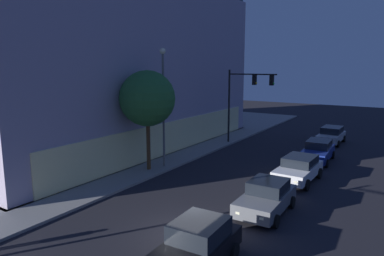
# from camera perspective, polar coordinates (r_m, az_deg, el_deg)

# --- Properties ---
(ground_plane) EXTENTS (120.00, 120.00, 0.00)m
(ground_plane) POSITION_cam_1_polar(r_m,az_deg,el_deg) (16.04, -0.70, -17.19)
(ground_plane) COLOR black
(modern_building) EXTENTS (29.48, 21.31, 16.99)m
(modern_building) POSITION_cam_1_polar(r_m,az_deg,el_deg) (36.13, -17.17, 11.26)
(modern_building) COLOR #4C4C51
(modern_building) RESTS_ON ground
(traffic_light_far_corner) EXTENTS (0.59, 4.83, 6.94)m
(traffic_light_far_corner) POSITION_cam_1_polar(r_m,az_deg,el_deg) (32.65, 8.73, 5.88)
(traffic_light_far_corner) COLOR black
(traffic_light_far_corner) RESTS_ON sidewalk_corner
(street_lamp_sidewalk) EXTENTS (0.44, 0.44, 8.49)m
(street_lamp_sidewalk) POSITION_cam_1_polar(r_m,az_deg,el_deg) (24.85, -4.73, 5.57)
(street_lamp_sidewalk) COLOR #5E5E5E
(street_lamp_sidewalk) RESTS_ON sidewalk_corner
(sidewalk_tree) EXTENTS (3.87, 3.87, 6.98)m
(sidewalk_tree) POSITION_cam_1_polar(r_m,az_deg,el_deg) (24.20, -7.32, 4.80)
(sidewalk_tree) COLOR #51351E
(sidewalk_tree) RESTS_ON sidewalk_corner
(car_black) EXTENTS (4.31, 2.31, 1.72)m
(car_black) POSITION_cam_1_polar(r_m,az_deg,el_deg) (13.49, 0.70, -18.68)
(car_black) COLOR black
(car_black) RESTS_ON ground
(car_grey) EXTENTS (4.39, 2.22, 1.63)m
(car_grey) POSITION_cam_1_polar(r_m,az_deg,el_deg) (18.36, 12.08, -11.02)
(car_grey) COLOR slate
(car_grey) RESTS_ON ground
(car_white) EXTENTS (4.68, 2.35, 1.59)m
(car_white) POSITION_cam_1_polar(r_m,az_deg,el_deg) (23.73, 17.07, -6.36)
(car_white) COLOR silver
(car_white) RESTS_ON ground
(car_blue) EXTENTS (4.83, 2.24, 1.63)m
(car_blue) POSITION_cam_1_polar(r_m,az_deg,el_deg) (29.17, 19.94, -3.53)
(car_blue) COLOR navy
(car_blue) RESTS_ON ground
(car_silver) EXTENTS (4.54, 2.21, 1.59)m
(car_silver) POSITION_cam_1_polar(r_m,az_deg,el_deg) (36.45, 21.86, -1.04)
(car_silver) COLOR #B7BABF
(car_silver) RESTS_ON ground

